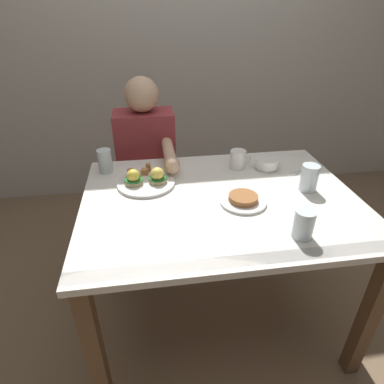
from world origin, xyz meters
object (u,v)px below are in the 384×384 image
Objects in this scene: fork at (301,171)px; water_glass_extra at (105,163)px; diner_person at (147,163)px; water_glass_near at (309,179)px; fruit_bowl at (266,163)px; eggs_benedict_plate at (146,180)px; dining_table at (220,218)px; side_plate at (243,200)px; water_glass_far at (303,226)px; coffee_mug at (238,159)px.

water_glass_extra reaches higher than fork.
fork is at bearing -28.38° from diner_person.
water_glass_extra is at bearing 160.69° from water_glass_near.
fruit_bowl is 0.17m from fork.
eggs_benedict_plate is 0.45m from diner_person.
eggs_benedict_plate is at bearing -39.66° from water_glass_extra.
side_plate is (0.08, -0.05, 0.12)m from dining_table.
water_glass_far is 0.94× the size of water_glass_extra.
eggs_benedict_plate is at bearing 152.04° from dining_table.
diner_person reaches higher than water_glass_near.
side_plate is at bearing -124.87° from fruit_bowl.
water_glass_near is 0.97m from water_glass_extra.
water_glass_extra reaches higher than fruit_bowl.
water_glass_near is 0.94m from diner_person.
fork is at bearing -20.77° from fruit_bowl.
eggs_benedict_plate is 0.46m from side_plate.
fruit_bowl is at bearing 159.23° from fork.
eggs_benedict_plate is 2.45× the size of water_glass_far.
dining_table is 0.16m from side_plate.
fork is at bearing 73.70° from water_glass_near.
coffee_mug is 0.58m from diner_person.
eggs_benedict_plate reaches higher than side_plate.
water_glass_near is at bearing -39.74° from diner_person.
side_plate is at bearing -32.21° from dining_table.
side_plate is at bearing 119.87° from water_glass_far.
coffee_mug is at bearing -35.18° from diner_person.
water_glass_near is (0.72, -0.16, 0.03)m from eggs_benedict_plate.
dining_table is 10.23× the size of water_glass_extra.
dining_table is 1.05× the size of diner_person.
fruit_bowl is 0.81m from water_glass_extra.
coffee_mug is 0.67m from water_glass_extra.
fork is (0.30, -0.09, -0.05)m from coffee_mug.
diner_person is at bearing 88.43° from eggs_benedict_plate.
eggs_benedict_plate is at bearing 151.14° from side_plate.
fork is (0.16, -0.06, -0.03)m from fruit_bowl.
eggs_benedict_plate is 2.43× the size of coffee_mug.
coffee_mug is 0.95× the size of water_glass_extra.
water_glass_far is (0.08, -0.58, -0.00)m from coffee_mug.
water_glass_extra is (-0.81, 0.08, 0.02)m from fruit_bowl.
fruit_bowl is at bearing 83.39° from water_glass_far.
diner_person is at bearing 140.26° from water_glass_near.
fruit_bowl is at bearing -10.81° from coffee_mug.
water_glass_far is 0.10× the size of diner_person.
fork is 0.74× the size of side_plate.
water_glass_far is at bearing -82.37° from coffee_mug.
water_glass_far reaches higher than fruit_bowl.
coffee_mug is 0.34m from side_plate.
diner_person is (-0.60, 0.35, -0.12)m from fruit_bowl.
fruit_bowl reaches higher than fork.
fork is 0.55m from water_glass_far.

